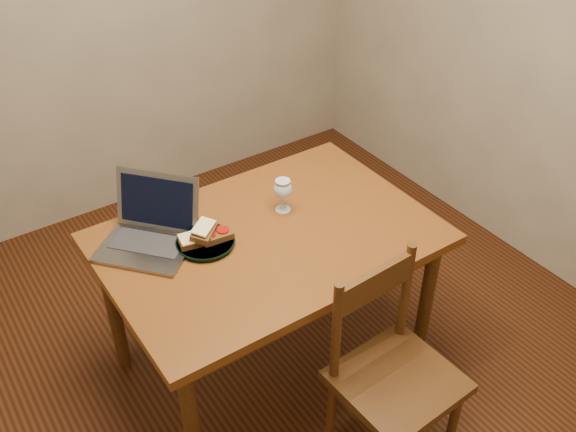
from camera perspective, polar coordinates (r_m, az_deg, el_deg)
floor at (r=3.08m, az=-1.69°, el=-12.65°), size 3.20×3.20×0.02m
right_wall at (r=3.33m, az=22.83°, el=16.00°), size 0.02×3.20×2.60m
table at (r=2.61m, az=-1.71°, el=-3.16°), size 1.30×0.90×0.74m
chair at (r=2.43m, az=9.39°, el=-13.12°), size 0.44×0.42×0.45m
plate at (r=2.52m, az=-7.34°, el=-2.37°), size 0.23×0.23×0.02m
sandwich_cheese at (r=2.49m, az=-8.28°, el=-2.03°), size 0.13×0.10×0.04m
sandwich_tomato at (r=2.51m, az=-6.38°, el=-1.63°), size 0.13×0.09×0.04m
sandwich_top at (r=2.49m, az=-7.49°, el=-1.31°), size 0.14×0.14×0.04m
milk_glass at (r=2.64m, az=-0.46°, el=1.84°), size 0.08×0.08×0.15m
laptop at (r=2.54m, az=-12.12°, el=-0.90°), size 0.46×0.46×0.25m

